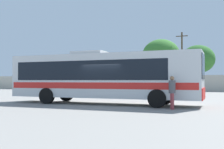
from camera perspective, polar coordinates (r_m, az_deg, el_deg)
name	(u,v)px	position (r m, az deg, el deg)	size (l,w,h in m)	color
ground_plane	(145,96)	(27.08, 6.70, -4.44)	(300.00, 300.00, 0.00)	gray
perimeter_wall	(168,83)	(40.75, 11.46, -1.74)	(80.00, 0.30, 2.27)	#B2AD9E
coach_bus_silver_red	(100,76)	(18.12, -2.39, -0.24)	(12.56, 2.90, 3.44)	silver
attendant_by_bus_door	(172,91)	(15.01, 12.22, -3.23)	(0.47, 0.47, 1.76)	#99383D
parked_car_leftmost_grey	(64,85)	(42.47, -9.77, -2.22)	(4.37, 2.01, 1.45)	slate
parked_car_second_grey	(101,86)	(39.44, -2.21, -2.31)	(4.34, 2.23, 1.46)	slate
parked_car_third_red	(140,86)	(38.31, 5.71, -2.29)	(4.21, 2.27, 1.53)	red
utility_pole_near	(182,60)	(44.26, 14.15, 2.90)	(1.80, 0.24, 8.98)	#4C3823
roadside_tree_left	(102,61)	(48.75, -2.15, 2.74)	(4.37, 4.37, 6.76)	brown
roadside_tree_midleft	(161,55)	(45.49, 10.00, 3.95)	(5.97, 5.97, 8.15)	brown
roadside_tree_midright	(198,59)	(44.69, 17.21, 3.01)	(5.08, 5.08, 6.95)	brown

